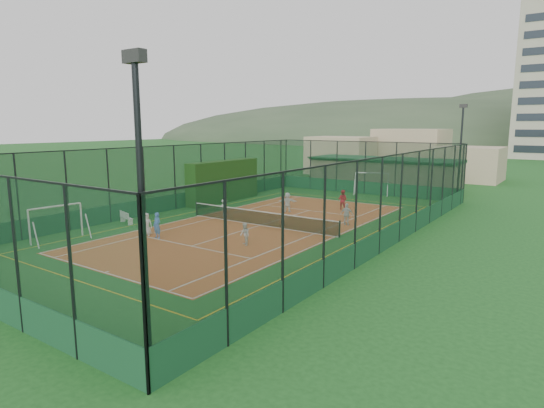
{
  "coord_description": "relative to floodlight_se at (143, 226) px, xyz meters",
  "views": [
    {
      "loc": [
        17.33,
        -23.68,
        6.55
      ],
      "look_at": [
        -0.14,
        1.56,
        1.2
      ],
      "focal_mm": 30.0,
      "sensor_mm": 36.0,
      "label": 1
    }
  ],
  "objects": [
    {
      "name": "ground",
      "position": [
        -8.6,
        16.6,
        -4.12
      ],
      "size": [
        300.0,
        300.0,
        0.0
      ],
      "primitive_type": "plane",
      "color": "#1A4D1C",
      "rests_on": "ground"
    },
    {
      "name": "court_slab",
      "position": [
        -8.6,
        16.6,
        -4.12
      ],
      "size": [
        11.17,
        23.97,
        0.01
      ],
      "primitive_type": "cube",
      "color": "#A94825",
      "rests_on": "ground"
    },
    {
      "name": "tennis_net",
      "position": [
        -8.6,
        16.6,
        -3.59
      ],
      "size": [
        11.67,
        0.12,
        1.06
      ],
      "primitive_type": null,
      "color": "black",
      "rests_on": "ground"
    },
    {
      "name": "perimeter_fence",
      "position": [
        -8.6,
        16.6,
        -1.62
      ],
      "size": [
        18.12,
        34.12,
        5.0
      ],
      "primitive_type": null,
      "color": "black",
      "rests_on": "ground"
    },
    {
      "name": "floodlight_se",
      "position": [
        0.0,
        0.0,
        0.0
      ],
      "size": [
        0.6,
        0.26,
        8.25
      ],
      "primitive_type": null,
      "color": "black",
      "rests_on": "ground"
    },
    {
      "name": "floodlight_ne",
      "position": [
        0.0,
        33.2,
        0.0
      ],
      "size": [
        0.6,
        0.26,
        8.25
      ],
      "primitive_type": null,
      "color": "black",
      "rests_on": "ground"
    },
    {
      "name": "clubhouse",
      "position": [
        -8.6,
        38.6,
        -2.55
      ],
      "size": [
        15.2,
        7.2,
        3.15
      ],
      "primitive_type": null,
      "color": "tan",
      "rests_on": "ground"
    },
    {
      "name": "distant_hills",
      "position": [
        -8.6,
        166.6,
        -4.12
      ],
      "size": [
        200.0,
        60.0,
        24.0
      ],
      "primitive_type": null,
      "color": "#384C33",
      "rests_on": "ground"
    },
    {
      "name": "hedge_left",
      "position": [
        -16.9,
        22.6,
        -2.36
      ],
      "size": [
        1.21,
        8.06,
        3.53
      ],
      "primitive_type": "cube",
      "color": "black",
      "rests_on": "ground"
    },
    {
      "name": "white_bench",
      "position": [
        -16.4,
        11.97,
        -3.7
      ],
      "size": [
        1.56,
        0.81,
        0.84
      ],
      "primitive_type": null,
      "rotation": [
        0.0,
        0.0,
        -0.28
      ],
      "color": "white",
      "rests_on": "ground"
    },
    {
      "name": "futsal_goal_near",
      "position": [
        -15.91,
        6.8,
        -3.13
      ],
      "size": [
        3.14,
        1.2,
        1.98
      ],
      "primitive_type": null,
      "rotation": [
        0.0,
        0.0,
        1.47
      ],
      "color": "white",
      "rests_on": "ground"
    },
    {
      "name": "futsal_goal_far",
      "position": [
        -7.95,
        33.79,
        -3.1
      ],
      "size": [
        3.3,
        1.86,
        2.04
      ],
      "primitive_type": null,
      "rotation": [
        0.0,
        0.0,
        0.32
      ],
      "color": "white",
      "rests_on": "ground"
    },
    {
      "name": "child_near_left",
      "position": [
        -12.58,
        10.5,
        -3.44
      ],
      "size": [
        0.79,
        0.73,
        1.36
      ],
      "primitive_type": "imported",
      "rotation": [
        0.0,
        0.0,
        0.6
      ],
      "color": "white",
      "rests_on": "court_slab"
    },
    {
      "name": "child_near_mid",
      "position": [
        -11.51,
        10.37,
        -3.35
      ],
      "size": [
        0.58,
        0.4,
        1.53
      ],
      "primitive_type": "imported",
      "rotation": [
        0.0,
        0.0,
        -0.05
      ],
      "color": "#5285EA",
      "rests_on": "court_slab"
    },
    {
      "name": "child_near_right",
      "position": [
        -6.32,
        12.04,
        -3.49
      ],
      "size": [
        0.77,
        0.74,
        1.24
      ],
      "primitive_type": "imported",
      "rotation": [
        0.0,
        0.0,
        -0.66
      ],
      "color": "silver",
      "rests_on": "court_slab"
    },
    {
      "name": "child_far_left",
      "position": [
        -12.72,
        17.8,
        -3.5
      ],
      "size": [
        0.82,
        0.5,
        1.23
      ],
      "primitive_type": "imported",
      "rotation": [
        0.0,
        0.0,
        3.19
      ],
      "color": "white",
      "rests_on": "court_slab"
    },
    {
      "name": "child_far_right",
      "position": [
        -3.92,
        19.88,
        -3.39
      ],
      "size": [
        0.91,
        0.52,
        1.46
      ],
      "primitive_type": "imported",
      "rotation": [
        0.0,
        0.0,
        3.35
      ],
      "color": "silver",
      "rests_on": "court_slab"
    },
    {
      "name": "child_far_back",
      "position": [
        -9.68,
        21.59,
        -3.36
      ],
      "size": [
        1.45,
        0.96,
        1.5
      ],
      "primitive_type": "imported",
      "rotation": [
        0.0,
        0.0,
        3.55
      ],
      "color": "white",
      "rests_on": "court_slab"
    },
    {
      "name": "coach",
      "position": [
        -6.67,
        24.89,
        -3.34
      ],
      "size": [
        0.78,
        0.63,
        1.55
      ],
      "primitive_type": "imported",
      "rotation": [
        0.0,
        0.0,
        3.2
      ],
      "color": "red",
      "rests_on": "court_slab"
    },
    {
      "name": "tennis_balls",
      "position": [
        -8.01,
        18.01,
        -4.08
      ],
      "size": [
        5.07,
        1.51,
        0.07
      ],
      "color": "#CCE033",
      "rests_on": "court_slab"
    }
  ]
}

